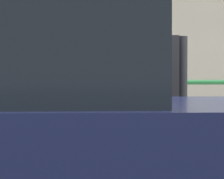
# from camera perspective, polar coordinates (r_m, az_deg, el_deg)

# --- Properties ---
(parking_meter) EXTENTS (0.16, 0.17, 1.38)m
(parking_meter) POSITION_cam_1_polar(r_m,az_deg,el_deg) (4.10, -4.67, -0.73)
(parking_meter) COLOR slate
(parking_meter) RESTS_ON sidewalk_curb
(pedestrian_at_meter) EXTENTS (0.61, 0.58, 1.67)m
(pedestrian_at_meter) POSITION_cam_1_polar(r_m,az_deg,el_deg) (4.12, 4.14, -0.99)
(pedestrian_at_meter) COLOR #1E233F
(pedestrian_at_meter) RESTS_ON sidewalk_curb
(background_railing) EXTENTS (24.06, 0.06, 1.11)m
(background_railing) POSITION_cam_1_polar(r_m,az_deg,el_deg) (6.39, -2.20, -1.69)
(background_railing) COLOR #1E602D
(background_railing) RESTS_ON sidewalk_curb
(backdrop_wall) EXTENTS (32.00, 0.50, 3.73)m
(backdrop_wall) POSITION_cam_1_polar(r_m,az_deg,el_deg) (8.61, -2.56, 5.19)
(backdrop_wall) COLOR #ADA38E
(backdrop_wall) RESTS_ON ground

